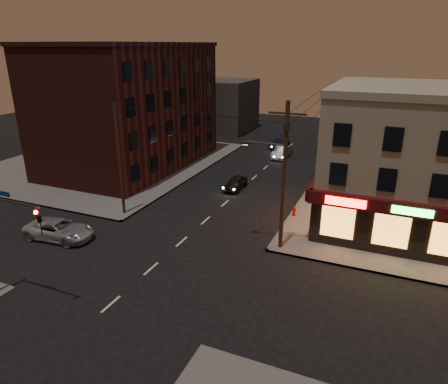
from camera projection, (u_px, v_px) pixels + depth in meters
The scene contains 16 objects.
ground at pixel (151, 269), 25.26m from camera, with size 120.00×120.00×0.00m, color black.
sidewalk_ne at pixel (445, 205), 35.00m from camera, with size 24.00×28.00×0.15m, color #514F4C.
sidewalk_nw at pixel (111, 161), 48.24m from camera, with size 24.00×28.00×0.15m, color #514F4C.
pizza_building at pixel (433, 161), 29.12m from camera, with size 15.85×12.85×10.50m.
brick_apartment at pixel (130, 108), 44.66m from camera, with size 12.00×20.00×13.00m, color #421715.
bg_building_ne_a at pixel (403, 125), 51.66m from camera, with size 10.00×12.00×7.00m, color #3F3D3A.
bg_building_nw at pixel (223, 105), 64.86m from camera, with size 9.00×10.00×8.00m, color #3F3D3A.
bg_building_ne_b at pixel (389, 112), 64.64m from camera, with size 8.00×8.00×6.00m, color #3F3D3A.
utility_pole_main at pixel (283, 169), 25.80m from camera, with size 4.20×0.44×10.00m.
utility_pole_far at pixel (340, 120), 48.73m from camera, with size 0.26×0.26×9.00m, color #382619.
utility_pole_west at pixel (119, 161), 31.75m from camera, with size 0.24×0.24×9.00m, color #382619.
suv_cross at pixel (59, 230), 28.96m from camera, with size 2.35×5.10×1.42m, color #9C9EA4.
sedan_near at pixel (235, 183), 38.86m from camera, with size 1.47×3.65×1.24m, color black.
sedan_mid at pixel (282, 152), 49.70m from camera, with size 1.54×4.42×1.46m, color slate.
sedan_far at pixel (280, 143), 54.33m from camera, with size 1.88×4.63×1.34m, color #1D1C38.
fire_hydrant at pixel (294, 211), 32.54m from camera, with size 0.37×0.37×0.82m.
Camera 1 is at (12.89, -18.40, 13.36)m, focal length 32.00 mm.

